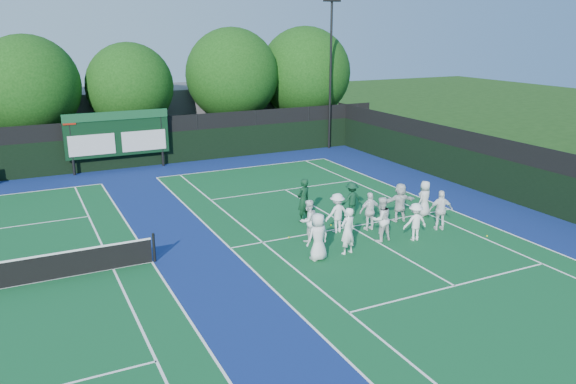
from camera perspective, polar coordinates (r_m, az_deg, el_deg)
name	(u,v)px	position (r m, az deg, el deg)	size (l,w,h in m)	color
ground	(363,234)	(23.44, 7.67, -4.29)	(120.00, 120.00, 0.00)	#173A0F
court_apron	(217,250)	(21.76, -7.18, -5.92)	(34.00, 32.00, 0.01)	navy
near_court	(350,227)	(24.21, 6.36, -3.54)	(11.05, 23.85, 0.01)	#104F26
back_fence	(134,145)	(35.38, -15.34, 4.59)	(34.00, 0.08, 3.00)	black
divider_fence_right	(507,173)	(29.50, 21.38, 1.78)	(0.08, 32.00, 3.00)	black
scoreboard	(117,134)	(34.66, -16.95, 5.63)	(6.00, 0.21, 3.55)	black
clubhouse	(165,113)	(43.83, -12.34, 7.81)	(18.00, 6.00, 4.00)	#545459
light_pole_right	(331,57)	(39.29, 4.37, 13.50)	(1.20, 0.30, 10.12)	black
tree_b	(31,89)	(37.88, -24.64, 9.49)	(6.17, 6.17, 7.90)	black
tree_c	(132,88)	(38.57, -15.56, 10.11)	(5.61, 5.61, 7.37)	black
tree_d	(234,77)	(40.46, -5.52, 11.55)	(6.48, 6.48, 8.30)	black
tree_e	(306,75)	(42.85, 1.86, 11.78)	(6.76, 6.76, 8.38)	black
tennis_ball_0	(335,228)	(23.94, 4.83, -3.67)	(0.07, 0.07, 0.07)	#CED519
tennis_ball_1	(417,220)	(25.49, 13.00, -2.78)	(0.07, 0.07, 0.07)	#CED519
tennis_ball_2	(487,236)	(24.36, 19.58, -4.24)	(0.07, 0.07, 0.07)	#CED519
tennis_ball_3	(289,237)	(22.82, 0.10, -4.63)	(0.07, 0.07, 0.07)	#CED519
tennis_ball_4	(331,225)	(24.29, 4.38, -3.36)	(0.07, 0.07, 0.07)	#CED519
tennis_ball_5	(424,216)	(26.15, 13.61, -2.34)	(0.07, 0.07, 0.07)	#CED519
player_front_0	(318,237)	(20.49, 3.07, -4.56)	(0.87, 0.57, 1.79)	white
player_front_1	(348,231)	(21.11, 6.08, -3.96)	(0.66, 0.43, 1.82)	white
player_front_2	(381,219)	(22.57, 9.43, -2.74)	(0.88, 0.69, 1.82)	white
player_front_3	(415,222)	(22.94, 12.79, -2.98)	(1.00, 0.57, 1.55)	white
player_front_4	(441,210)	(24.34, 15.27, -1.81)	(1.01, 0.42, 1.72)	white
player_back_0	(308,221)	(22.28, 2.08, -2.92)	(0.83, 0.65, 1.71)	white
player_back_1	(337,213)	(23.31, 5.00, -2.13)	(1.08, 0.62, 1.68)	white
player_back_2	(370,211)	(23.73, 8.33, -1.95)	(0.97, 0.40, 1.65)	white
player_back_3	(400,202)	(25.04, 11.30, -1.03)	(1.60, 0.51, 1.73)	silver
player_back_4	(425,198)	(26.01, 13.71, -0.64)	(0.80, 0.52, 1.63)	silver
coach_left	(303,200)	(24.43, 1.58, -0.86)	(0.72, 0.47, 1.96)	#0E331C
coach_right	(352,199)	(25.40, 6.49, -0.73)	(1.02, 0.59, 1.58)	#0F3721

